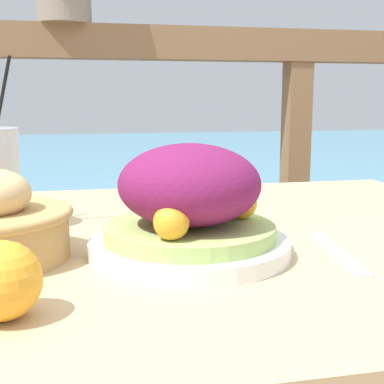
# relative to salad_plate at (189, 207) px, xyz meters

# --- Properties ---
(patio_table) EXTENTS (0.97, 0.81, 0.74)m
(patio_table) POSITION_rel_salad_plate_xyz_m (0.06, 0.10, -0.17)
(patio_table) COLOR tan
(patio_table) RESTS_ON ground_plane
(railing_fence) EXTENTS (2.80, 0.08, 1.12)m
(railing_fence) POSITION_rel_salad_plate_xyz_m (0.06, 0.89, -0.00)
(railing_fence) COLOR brown
(railing_fence) RESTS_ON ground_plane
(sea_backdrop) EXTENTS (12.00, 4.00, 0.53)m
(sea_backdrop) POSITION_rel_salad_plate_xyz_m (0.06, 3.39, -0.53)
(sea_backdrop) COLOR #568EA8
(sea_backdrop) RESTS_ON ground_plane
(salad_plate) EXTENTS (0.25, 0.25, 0.14)m
(salad_plate) POSITION_rel_salad_plate_xyz_m (0.00, 0.00, 0.00)
(salad_plate) COLOR white
(salad_plate) RESTS_ON patio_table
(knife) EXTENTS (0.04, 0.18, 0.00)m
(knife) POSITION_rel_salad_plate_xyz_m (0.18, -0.04, -0.06)
(knife) COLOR silver
(knife) RESTS_ON patio_table
(orange_near_basket) EXTENTS (0.07, 0.07, 0.07)m
(orange_near_basket) POSITION_rel_salad_plate_xyz_m (0.01, 0.34, -0.02)
(orange_near_basket) COLOR #F9A328
(orange_near_basket) RESTS_ON patio_table
(orange_near_glass) EXTENTS (0.07, 0.07, 0.07)m
(orange_near_glass) POSITION_rel_salad_plate_xyz_m (-0.20, -0.16, -0.02)
(orange_near_glass) COLOR #F9A328
(orange_near_glass) RESTS_ON patio_table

